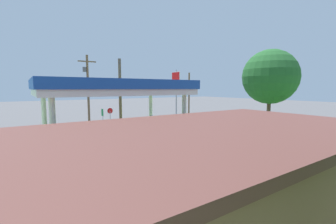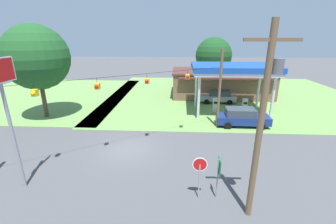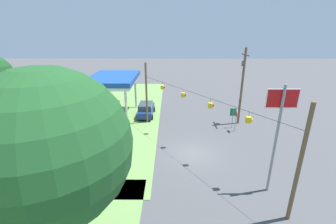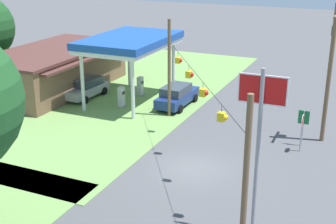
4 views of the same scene
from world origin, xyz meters
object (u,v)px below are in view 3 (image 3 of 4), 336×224
stop_sign_overhead (279,118)px  car_at_pumps_rear (84,112)px  gas_station_canopy (113,80)px  tree_west_verge (51,148)px  fuel_pump_far (118,107)px  car_at_pumps_front (146,109)px  fuel_pump_near (113,115)px  gas_station_store (55,103)px  utility_pole_main (242,83)px  route_sign (233,114)px  stop_sign_roadside (236,116)px

stop_sign_overhead → car_at_pumps_rear: bearing=52.3°
gas_station_canopy → tree_west_verge: 20.56m
fuel_pump_far → stop_sign_overhead: stop_sign_overhead is taller
car_at_pumps_front → car_at_pumps_rear: size_ratio=1.07×
car_at_pumps_front → stop_sign_overhead: stop_sign_overhead is taller
fuel_pump_near → gas_station_store: bearing=76.7°
car_at_pumps_front → tree_west_verge: bearing=176.8°
gas_station_store → car_at_pumps_front: size_ratio=2.80×
fuel_pump_near → fuel_pump_far: (3.34, 0.00, 0.00)m
car_at_pumps_rear → tree_west_verge: tree_west_verge is taller
utility_pole_main → route_sign: bearing=141.7°
fuel_pump_far → gas_station_canopy: bearing=179.9°
gas_station_canopy → fuel_pump_near: gas_station_canopy is taller
utility_pole_main → gas_station_canopy: bearing=82.0°
gas_station_canopy → car_at_pumps_front: (0.34, -4.04, -4.04)m
gas_station_canopy → car_at_pumps_rear: 5.78m
gas_station_canopy → car_at_pumps_rear: bearing=99.8°
car_at_pumps_rear → route_sign: (-2.95, -18.66, 0.83)m
car_at_pumps_rear → fuel_pump_far: bearing=122.3°
car_at_pumps_rear → gas_station_canopy: bearing=101.7°
car_at_pumps_rear → stop_sign_roadside: (-3.97, -18.74, 0.93)m
route_sign → car_at_pumps_front: bearing=69.4°
route_sign → gas_station_canopy: bearing=76.0°
stop_sign_roadside → tree_west_verge: (-15.70, 12.25, 4.55)m
stop_sign_roadside → stop_sign_overhead: size_ratio=0.32×
tree_west_verge → utility_pole_main: bearing=-36.2°
gas_station_canopy → car_at_pumps_front: gas_station_canopy is taller
stop_sign_overhead → stop_sign_roadside: bearing=-2.6°
fuel_pump_near → car_at_pumps_rear: 4.15m
gas_station_canopy → car_at_pumps_rear: (-0.69, 4.04, -4.09)m
gas_station_store → stop_sign_roadside: 23.31m
fuel_pump_far → car_at_pumps_front: size_ratio=0.33×
utility_pole_main → gas_station_store: bearing=84.1°
fuel_pump_far → route_sign: route_sign is taller
stop_sign_overhead → utility_pole_main: 12.70m
fuel_pump_near → utility_pole_main: size_ratio=0.19×
utility_pole_main → car_at_pumps_rear: bearing=85.6°
stop_sign_roadside → car_at_pumps_front: bearing=-115.1°
gas_station_store → fuel_pump_near: (-1.91, -8.08, -1.05)m
route_sign → tree_west_verge: tree_west_verge is taller
fuel_pump_near → route_sign: size_ratio=0.70×
stop_sign_roadside → car_at_pumps_rear: bearing=-101.9°
gas_station_store → route_sign: (-3.90, -22.71, -0.15)m
gas_station_canopy → stop_sign_overhead: 20.56m
fuel_pump_far → car_at_pumps_front: (-1.33, -4.04, 0.12)m
stop_sign_roadside → tree_west_verge: tree_west_verge is taller
route_sign → tree_west_verge: bearing=143.9°
gas_station_store → fuel_pump_far: (1.42, -8.08, -1.05)m
car_at_pumps_front → stop_sign_roadside: (-5.00, -10.67, 0.89)m
gas_station_store → stop_sign_overhead: bearing=-124.0°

